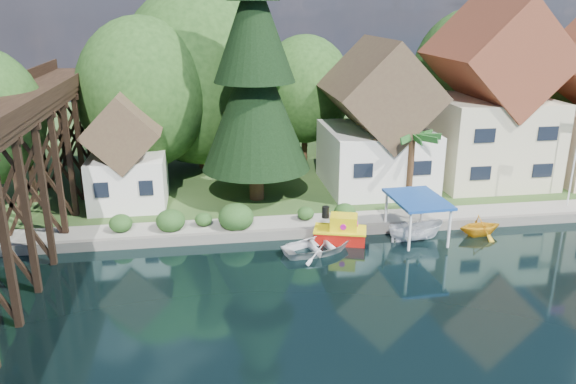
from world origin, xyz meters
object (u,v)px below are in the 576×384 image
object	(u,v)px
conifer	(255,72)
boat_yellow	(480,224)
house_center	(489,105)
palm_tree	(412,138)
boat_white_a	(319,245)
boat_canopy	(416,222)
house_left	(377,126)
shed	(127,158)
tugboat	(341,231)

from	to	relation	value
conifer	boat_yellow	bearing A→B (deg)	-30.00
boat_yellow	conifer	bearing A→B (deg)	53.97
boat_yellow	house_center	bearing A→B (deg)	-33.01
palm_tree	boat_white_a	distance (m)	10.92
boat_white_a	boat_canopy	size ratio (longest dim) A/B	0.97
house_left	shed	xyz separation A→B (m)	(-18.00, -1.50, -1.31)
house_center	boat_yellow	world-z (taller)	house_center
palm_tree	boat_yellow	distance (m)	7.39
shed	palm_tree	xyz separation A→B (m)	(19.26, -2.50, 1.27)
house_left	boat_yellow	bearing A→B (deg)	-66.56
shed	conifer	bearing A→B (deg)	-0.99
shed	boat_canopy	bearing A→B (deg)	-24.21
house_center	conifer	distance (m)	18.57
house_left	shed	bearing A→B (deg)	-175.23
shed	boat_white_a	world-z (taller)	shed
house_left	conifer	world-z (taller)	conifer
boat_yellow	house_left	bearing A→B (deg)	17.40
palm_tree	tugboat	size ratio (longest dim) A/B	1.51
house_center	tugboat	world-z (taller)	house_center
shed	boat_canopy	distance (m)	19.62
house_center	shed	distance (m)	27.20
shed	boat_white_a	bearing A→B (deg)	-36.97
house_left	palm_tree	bearing A→B (deg)	-72.51
shed	house_center	bearing A→B (deg)	4.24
conifer	boat_canopy	size ratio (longest dim) A/B	4.19
conifer	boat_yellow	distance (m)	17.57
boat_white_a	palm_tree	bearing A→B (deg)	-65.33
house_left	boat_white_a	bearing A→B (deg)	-122.04
house_center	shed	xyz separation A→B (m)	(-27.00, -2.00, -2.59)
boat_canopy	house_left	bearing A→B (deg)	88.37
conifer	tugboat	world-z (taller)	conifer
shed	conifer	size ratio (longest dim) A/B	0.42
boat_white_a	boat_canopy	xyz separation A→B (m)	(6.13, 0.76, 0.74)
house_left	palm_tree	xyz separation A→B (m)	(1.26, -4.00, -0.04)
boat_yellow	boat_canopy	bearing A→B (deg)	86.53
palm_tree	conifer	bearing A→B (deg)	167.36
house_left	palm_tree	world-z (taller)	house_left
conifer	boat_yellow	world-z (taller)	conifer
palm_tree	boat_yellow	xyz separation A→B (m)	(2.76, -5.28, -4.37)
house_left	boat_canopy	bearing A→B (deg)	-91.63
palm_tree	boat_yellow	size ratio (longest dim) A/B	1.91
house_center	palm_tree	size ratio (longest dim) A/B	2.64
shed	tugboat	xyz separation A→B (m)	(13.21, -7.44, -3.15)
house_left	boat_canopy	world-z (taller)	house_left
house_left	conifer	size ratio (longest dim) A/B	0.59
shed	boat_canopy	xyz separation A→B (m)	(17.73, -7.97, -2.64)
shed	boat_yellow	bearing A→B (deg)	-19.46
shed	house_left	bearing A→B (deg)	4.77
tugboat	boat_canopy	xyz separation A→B (m)	(4.52, -0.53, 0.51)
boat_yellow	boat_white_a	bearing A→B (deg)	89.17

